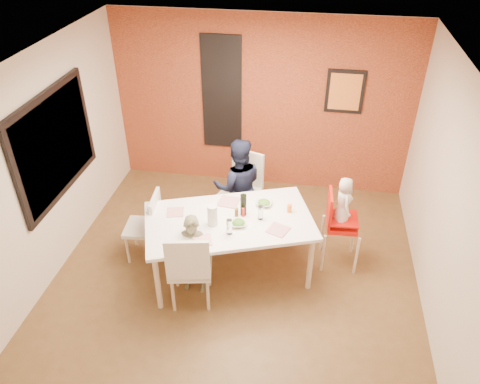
% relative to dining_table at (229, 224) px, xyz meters
% --- Properties ---
extents(ground, '(4.50, 4.50, 0.00)m').
position_rel_dining_table_xyz_m(ground, '(0.09, -0.04, -0.75)').
color(ground, brown).
rests_on(ground, ground).
extents(ceiling, '(4.50, 4.50, 0.02)m').
position_rel_dining_table_xyz_m(ceiling, '(0.09, -0.04, 1.95)').
color(ceiling, white).
rests_on(ceiling, wall_back).
extents(wall_back, '(4.50, 0.02, 2.70)m').
position_rel_dining_table_xyz_m(wall_back, '(0.09, 2.21, 0.60)').
color(wall_back, beige).
rests_on(wall_back, ground).
extents(wall_front, '(4.50, 0.02, 2.70)m').
position_rel_dining_table_xyz_m(wall_front, '(0.09, -2.29, 0.60)').
color(wall_front, beige).
rests_on(wall_front, ground).
extents(wall_left, '(0.02, 4.50, 2.70)m').
position_rel_dining_table_xyz_m(wall_left, '(-2.16, -0.04, 0.60)').
color(wall_left, beige).
rests_on(wall_left, ground).
extents(wall_right, '(0.02, 4.50, 2.70)m').
position_rel_dining_table_xyz_m(wall_right, '(2.34, -0.04, 0.60)').
color(wall_right, beige).
rests_on(wall_right, ground).
extents(brick_accent_wall, '(4.50, 0.02, 2.70)m').
position_rel_dining_table_xyz_m(brick_accent_wall, '(0.09, 2.19, 0.60)').
color(brick_accent_wall, maroon).
rests_on(brick_accent_wall, ground).
extents(picture_window_frame, '(0.05, 1.70, 1.30)m').
position_rel_dining_table_xyz_m(picture_window_frame, '(-2.13, 0.16, 0.80)').
color(picture_window_frame, black).
rests_on(picture_window_frame, wall_left).
extents(picture_window_pane, '(0.02, 1.55, 1.15)m').
position_rel_dining_table_xyz_m(picture_window_pane, '(-2.12, 0.16, 0.80)').
color(picture_window_pane, black).
rests_on(picture_window_pane, wall_left).
extents(glassblock_strip, '(0.55, 0.03, 1.70)m').
position_rel_dining_table_xyz_m(glassblock_strip, '(-0.51, 2.18, 0.75)').
color(glassblock_strip, silver).
rests_on(glassblock_strip, wall_back).
extents(glassblock_surround, '(0.60, 0.03, 1.76)m').
position_rel_dining_table_xyz_m(glassblock_surround, '(-0.51, 2.17, 0.75)').
color(glassblock_surround, black).
rests_on(glassblock_surround, wall_back).
extents(art_print_frame, '(0.54, 0.03, 0.64)m').
position_rel_dining_table_xyz_m(art_print_frame, '(1.29, 2.17, 0.90)').
color(art_print_frame, black).
rests_on(art_print_frame, wall_back).
extents(art_print_canvas, '(0.44, 0.01, 0.54)m').
position_rel_dining_table_xyz_m(art_print_canvas, '(1.29, 2.16, 0.90)').
color(art_print_canvas, orange).
rests_on(art_print_canvas, wall_back).
extents(dining_table, '(2.22, 1.70, 0.82)m').
position_rel_dining_table_xyz_m(dining_table, '(0.00, 0.00, 0.00)').
color(dining_table, white).
rests_on(dining_table, ground).
extents(chair_near, '(0.57, 0.57, 1.04)m').
position_rel_dining_table_xyz_m(chair_near, '(-0.34, -0.62, -0.16)').
color(chair_near, silver).
rests_on(chair_near, ground).
extents(chair_far, '(0.63, 0.63, 1.06)m').
position_rel_dining_table_xyz_m(chair_far, '(-0.01, 1.14, -0.16)').
color(chair_far, silver).
rests_on(chair_far, ground).
extents(chair_left, '(0.48, 0.48, 0.95)m').
position_rel_dining_table_xyz_m(chair_left, '(-1.08, 0.13, -0.22)').
color(chair_left, beige).
rests_on(chair_left, ground).
extents(high_chair, '(0.47, 0.47, 1.06)m').
position_rel_dining_table_xyz_m(high_chair, '(1.30, 0.41, -0.11)').
color(high_chair, red).
rests_on(high_chair, ground).
extents(child_near, '(0.39, 0.26, 1.06)m').
position_rel_dining_table_xyz_m(child_near, '(-0.36, -0.36, -0.22)').
color(child_near, brown).
rests_on(child_near, ground).
extents(child_far, '(0.79, 0.68, 1.41)m').
position_rel_dining_table_xyz_m(child_far, '(-0.04, 0.90, -0.04)').
color(child_far, black).
rests_on(child_far, ground).
extents(toddler, '(0.28, 0.36, 0.65)m').
position_rel_dining_table_xyz_m(toddler, '(1.33, 0.41, 0.20)').
color(toddler, beige).
rests_on(toddler, high_chair).
extents(plate_near_left, '(0.27, 0.27, 0.01)m').
position_rel_dining_table_xyz_m(plate_near_left, '(-0.22, -0.43, 0.08)').
color(plate_near_left, white).
rests_on(plate_near_left, dining_table).
extents(plate_far_mid, '(0.27, 0.27, 0.01)m').
position_rel_dining_table_xyz_m(plate_far_mid, '(-0.07, 0.35, 0.08)').
color(plate_far_mid, silver).
rests_on(plate_far_mid, dining_table).
extents(plate_near_right, '(0.29, 0.29, 0.01)m').
position_rel_dining_table_xyz_m(plate_near_right, '(0.59, -0.11, 0.08)').
color(plate_near_right, silver).
rests_on(plate_near_right, dining_table).
extents(plate_far_left, '(0.24, 0.24, 0.01)m').
position_rel_dining_table_xyz_m(plate_far_left, '(-0.67, 0.03, 0.08)').
color(plate_far_left, white).
rests_on(plate_far_left, dining_table).
extents(salad_bowl_a, '(0.23, 0.23, 0.05)m').
position_rel_dining_table_xyz_m(salad_bowl_a, '(0.13, -0.09, 0.10)').
color(salad_bowl_a, white).
rests_on(salad_bowl_a, dining_table).
extents(salad_bowl_b, '(0.21, 0.21, 0.05)m').
position_rel_dining_table_xyz_m(salad_bowl_b, '(0.37, 0.37, 0.10)').
color(salad_bowl_b, white).
rests_on(salad_bowl_b, dining_table).
extents(wine_bottle, '(0.07, 0.07, 0.28)m').
position_rel_dining_table_xyz_m(wine_bottle, '(0.15, 0.13, 0.21)').
color(wine_bottle, black).
rests_on(wine_bottle, dining_table).
extents(wine_glass_a, '(0.07, 0.07, 0.19)m').
position_rel_dining_table_xyz_m(wine_glass_a, '(0.05, -0.25, 0.17)').
color(wine_glass_a, white).
rests_on(wine_glass_a, dining_table).
extents(wine_glass_b, '(0.06, 0.06, 0.18)m').
position_rel_dining_table_xyz_m(wine_glass_b, '(0.36, 0.08, 0.16)').
color(wine_glass_b, white).
rests_on(wine_glass_b, dining_table).
extents(paper_towel_roll, '(0.12, 0.12, 0.26)m').
position_rel_dining_table_xyz_m(paper_towel_roll, '(-0.17, -0.12, 0.20)').
color(paper_towel_roll, silver).
rests_on(paper_towel_roll, dining_table).
extents(condiment_red, '(0.03, 0.03, 0.13)m').
position_rel_dining_table_xyz_m(condiment_red, '(0.16, 0.07, 0.14)').
color(condiment_red, red).
rests_on(condiment_red, dining_table).
extents(condiment_green, '(0.03, 0.03, 0.13)m').
position_rel_dining_table_xyz_m(condiment_green, '(0.09, 0.06, 0.14)').
color(condiment_green, '#337025').
rests_on(condiment_green, dining_table).
extents(condiment_brown, '(0.04, 0.04, 0.14)m').
position_rel_dining_table_xyz_m(condiment_brown, '(0.08, 0.03, 0.14)').
color(condiment_brown, brown).
rests_on(condiment_brown, dining_table).
extents(sippy_cup, '(0.06, 0.06, 0.10)m').
position_rel_dining_table_xyz_m(sippy_cup, '(0.69, 0.27, 0.12)').
color(sippy_cup, orange).
rests_on(sippy_cup, dining_table).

